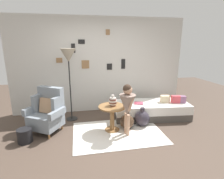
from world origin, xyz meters
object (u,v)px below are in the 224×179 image
vase_striped (113,101)px  demijohn_far (142,118)px  demijohn_near (127,121)px  daybed (151,110)px  magazine_basket (25,136)px  floor_lamp (68,59)px  book_on_daybed (139,103)px  person_child (127,103)px  armchair (47,112)px  side_table (112,113)px

vase_striped → demijohn_far: (0.72, 0.07, -0.49)m
demijohn_near → daybed: bearing=32.5°
magazine_basket → floor_lamp: bearing=47.2°
vase_striped → demijohn_far: 0.87m
demijohn_far → magazine_basket: 2.54m
vase_striped → demijohn_near: vase_striped is taller
book_on_daybed → person_child: bearing=-124.3°
floor_lamp → demijohn_far: floor_lamp is taller
armchair → side_table: (1.40, -0.27, -0.03)m
demijohn_far → armchair: bearing=175.5°
person_child → demijohn_far: (0.47, 0.35, -0.52)m
daybed → demijohn_far: bearing=-133.2°
person_child → demijohn_far: person_child is taller
person_child → magazine_basket: (-2.05, 0.09, -0.57)m
side_table → book_on_daybed: side_table is taller
side_table → demijohn_far: bearing=7.6°
vase_striped → magazine_basket: bearing=-174.1°
person_child → demijohn_near: (0.08, 0.28, -0.54)m
demijohn_near → magazine_basket: bearing=-175.0°
daybed → side_table: 1.29m
side_table → floor_lamp: floor_lamp is taller
vase_striped → floor_lamp: 1.48m
armchair → magazine_basket: size_ratio=3.46×
floor_lamp → daybed: bearing=-7.2°
floor_lamp → person_child: size_ratio=1.61×
side_table → demijohn_near: bearing=4.1°
vase_striped → demijohn_near: (0.33, -0.00, -0.50)m
side_table → person_child: bearing=-42.9°
side_table → person_child: person_child is taller
vase_striped → demijohn_near: 0.60m
side_table → demijohn_far: size_ratio=1.34×
floor_lamp → demijohn_near: bearing=-31.7°
vase_striped → person_child: person_child is taller
armchair → book_on_daybed: 2.21m
daybed → side_table: size_ratio=3.31×
armchair → demijohn_near: armchair is taller
demijohn_near → magazine_basket: 2.14m
demijohn_near → demijohn_far: (0.39, 0.07, 0.02)m
book_on_daybed → magazine_basket: book_on_daybed is taller
demijohn_far → vase_striped: bearing=-174.3°
side_table → demijohn_near: side_table is taller
vase_striped → person_child: (0.25, -0.28, 0.03)m
armchair → daybed: size_ratio=0.49×
floor_lamp → demijohn_far: (1.64, -0.70, -1.36)m
floor_lamp → magazine_basket: floor_lamp is taller
armchair → side_table: armchair is taller
side_table → armchair: bearing=169.2°
vase_striped → demijohn_near: size_ratio=0.59×
side_table → demijohn_far: (0.74, 0.10, -0.23)m
demijohn_far → floor_lamp: bearing=157.0°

